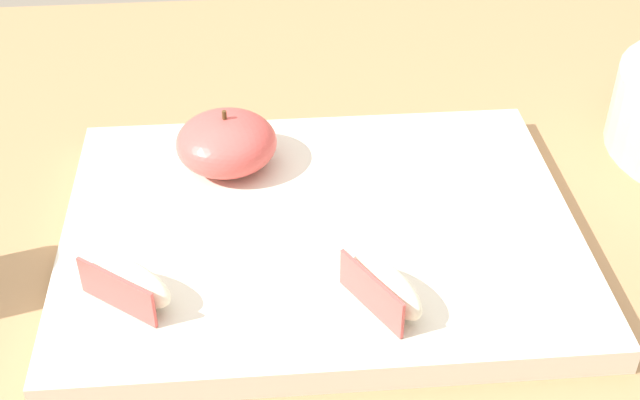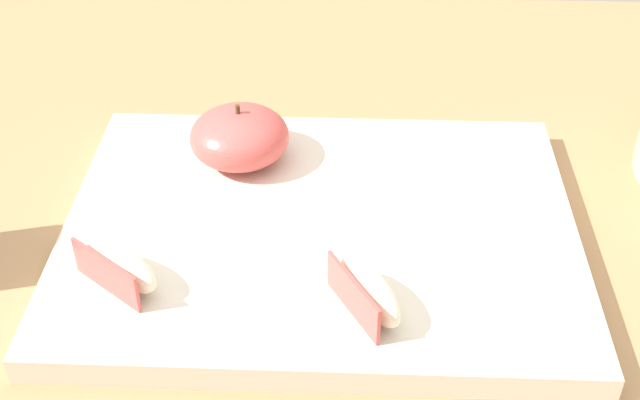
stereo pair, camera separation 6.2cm
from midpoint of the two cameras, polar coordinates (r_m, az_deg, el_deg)
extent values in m
cube|color=#9E754C|center=(0.70, 3.79, -1.23)|extent=(1.31, 0.79, 0.03)
cube|color=beige|center=(0.64, 2.78, -2.26)|extent=(0.38, 0.29, 0.02)
ellipsoid|color=#D14C47|center=(0.69, -2.76, 4.11)|extent=(0.08, 0.08, 0.04)
cylinder|color=#4C3319|center=(0.68, -2.82, 5.81)|extent=(0.00, 0.00, 0.01)
ellipsoid|color=#F4EACC|center=(0.56, 6.49, -6.08)|extent=(0.05, 0.07, 0.03)
cube|color=#D14C47|center=(0.55, 5.42, -6.50)|extent=(0.03, 0.06, 0.03)
ellipsoid|color=#F4EACC|center=(0.58, -10.10, -4.35)|extent=(0.07, 0.06, 0.03)
cube|color=#D14C47|center=(0.58, -11.00, -4.95)|extent=(0.05, 0.04, 0.03)
camera|label=1|loc=(0.03, -87.14, 2.16)|focal=48.48mm
camera|label=2|loc=(0.03, 92.86, -2.16)|focal=48.48mm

